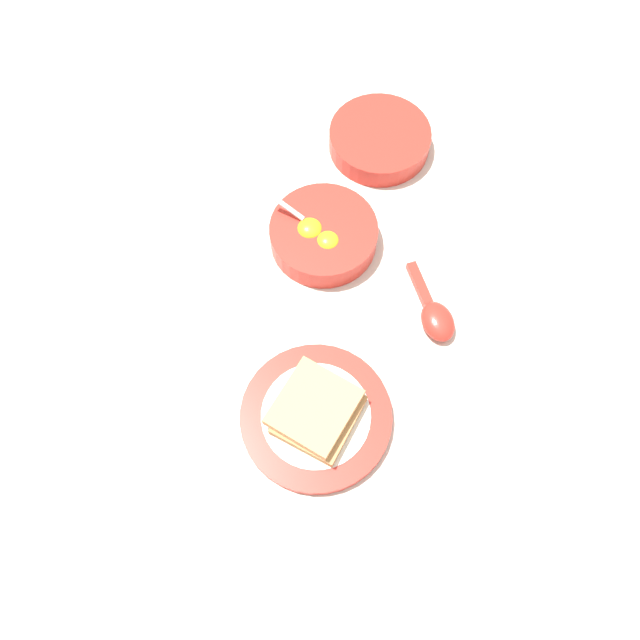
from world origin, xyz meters
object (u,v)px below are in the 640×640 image
object	(u,v)px
egg_bowl	(323,235)
soup_spoon	(435,316)
toast_sandwich	(316,411)
toast_plate	(316,417)
congee_bowl	(380,139)

from	to	relation	value
egg_bowl	soup_spoon	bearing A→B (deg)	-1.98
toast_sandwich	toast_plate	bearing A→B (deg)	-151.69
egg_bowl	toast_sandwich	xyz separation A→B (m)	(0.16, -0.22, 0.01)
egg_bowl	soup_spoon	xyz separation A→B (m)	(0.20, -0.01, -0.01)
egg_bowl	toast_sandwich	world-z (taller)	egg_bowl
congee_bowl	toast_sandwich	bearing A→B (deg)	-64.96
toast_plate	soup_spoon	world-z (taller)	soup_spoon
toast_sandwich	congee_bowl	size ratio (longest dim) A/B	0.70
toast_plate	congee_bowl	size ratio (longest dim) A/B	1.23
soup_spoon	congee_bowl	distance (m)	0.32
egg_bowl	toast_plate	xyz separation A→B (m)	(0.16, -0.22, -0.01)
egg_bowl	toast_sandwich	size ratio (longest dim) A/B	1.41
egg_bowl	toast_plate	world-z (taller)	egg_bowl
egg_bowl	toast_plate	distance (m)	0.27
toast_sandwich	soup_spoon	xyz separation A→B (m)	(0.04, 0.22, -0.02)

